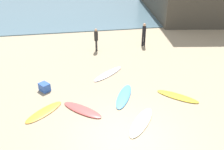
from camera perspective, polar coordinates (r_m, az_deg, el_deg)
ground_plane at (r=9.06m, az=3.53°, el=-15.44°), size 120.00×120.00×0.00m
surfboard_0 at (r=11.75m, az=16.10°, el=-5.18°), size 1.90×1.85×0.08m
surfboard_1 at (r=13.45m, az=-0.97°, el=0.33°), size 2.20×1.99×0.08m
surfboard_2 at (r=10.45m, az=-7.51°, el=-8.64°), size 1.91×1.88×0.09m
surfboard_3 at (r=10.70m, az=-16.68°, el=-8.87°), size 1.82×1.78×0.06m
surfboard_4 at (r=9.78m, az=7.39°, el=-11.60°), size 1.82×2.09×0.07m
surfboard_5 at (r=11.33m, az=3.01°, el=-5.30°), size 1.53×2.33×0.08m
beachgoer_near at (r=16.74m, az=-4.00°, el=9.10°), size 0.30×0.34×1.67m
beachgoer_mid at (r=17.85m, az=8.03°, el=10.31°), size 0.37×0.37×1.79m
beach_cooler at (r=12.24m, az=-16.61°, el=-2.93°), size 0.65×0.68×0.42m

